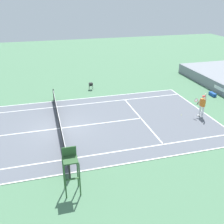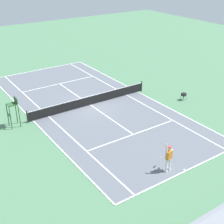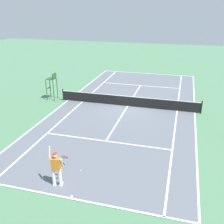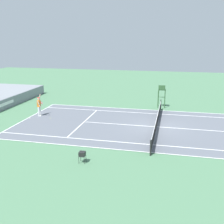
# 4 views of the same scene
# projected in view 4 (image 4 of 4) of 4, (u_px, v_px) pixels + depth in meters

# --- Properties ---
(ground_plane) EXTENTS (80.00, 80.00, 0.00)m
(ground_plane) POSITION_uv_depth(u_px,v_px,m) (157.00, 127.00, 23.15)
(ground_plane) COLOR #4C7A56
(court) EXTENTS (11.08, 23.88, 0.03)m
(court) POSITION_uv_depth(u_px,v_px,m) (157.00, 127.00, 23.15)
(court) COLOR slate
(court) RESTS_ON ground
(net) EXTENTS (11.98, 0.10, 1.07)m
(net) POSITION_uv_depth(u_px,v_px,m) (157.00, 121.00, 23.01)
(net) COLOR black
(net) RESTS_ON ground
(tennis_player) EXTENTS (0.75, 0.70, 2.08)m
(tennis_player) POSITION_uv_depth(u_px,v_px,m) (39.00, 106.00, 26.18)
(tennis_player) COLOR white
(tennis_player) RESTS_ON ground
(tennis_ball) EXTENTS (0.07, 0.07, 0.07)m
(tennis_ball) POSITION_uv_depth(u_px,v_px,m) (50.00, 118.00, 25.56)
(tennis_ball) COLOR #D1E533
(tennis_ball) RESTS_ON ground
(umpire_chair) EXTENTS (0.77, 0.77, 2.44)m
(umpire_chair) POSITION_uv_depth(u_px,v_px,m) (162.00, 93.00, 29.28)
(umpire_chair) COLOR #2D562D
(umpire_chair) RESTS_ON ground
(ball_hopper) EXTENTS (0.36, 0.36, 0.70)m
(ball_hopper) POSITION_uv_depth(u_px,v_px,m) (82.00, 154.00, 16.44)
(ball_hopper) COLOR black
(ball_hopper) RESTS_ON ground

